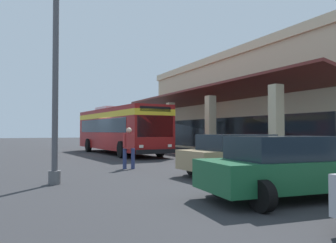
{
  "coord_description": "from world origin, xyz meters",
  "views": [
    {
      "loc": [
        22.02,
        -5.95,
        1.6
      ],
      "look_at": [
        0.72,
        4.18,
        2.25
      ],
      "focal_mm": 36.19,
      "sensor_mm": 36.0,
      "label": 1
    }
  ],
  "objects_px": {
    "parked_sedan_tan": "(240,154)",
    "pedestrian": "(129,145)",
    "parked_sedan_green": "(291,167)",
    "potted_palm": "(160,142)",
    "transit_bus": "(119,127)",
    "lot_light_pole": "(56,36)"
  },
  "relations": [
    {
      "from": "parked_sedan_tan",
      "to": "pedestrian",
      "type": "height_order",
      "value": "pedestrian"
    },
    {
      "from": "parked_sedan_green",
      "to": "potted_palm",
      "type": "bearing_deg",
      "value": 164.09
    },
    {
      "from": "pedestrian",
      "to": "parked_sedan_green",
      "type": "bearing_deg",
      "value": 10.64
    },
    {
      "from": "transit_bus",
      "to": "pedestrian",
      "type": "distance_m",
      "value": 9.65
    },
    {
      "from": "pedestrian",
      "to": "lot_light_pole",
      "type": "xyz_separation_m",
      "value": [
        2.93,
        -3.33,
        3.47
      ]
    },
    {
      "from": "parked_sedan_green",
      "to": "parked_sedan_tan",
      "type": "xyz_separation_m",
      "value": [
        -3.94,
        1.51,
        0.0
      ]
    },
    {
      "from": "parked_sedan_tan",
      "to": "pedestrian",
      "type": "xyz_separation_m",
      "value": [
        -3.66,
        -2.93,
        0.23
      ]
    },
    {
      "from": "transit_bus",
      "to": "parked_sedan_tan",
      "type": "distance_m",
      "value": 13.01
    },
    {
      "from": "transit_bus",
      "to": "parked_sedan_green",
      "type": "bearing_deg",
      "value": -3.42
    },
    {
      "from": "transit_bus",
      "to": "potted_palm",
      "type": "distance_m",
      "value": 6.4
    },
    {
      "from": "parked_sedan_green",
      "to": "pedestrian",
      "type": "xyz_separation_m",
      "value": [
        -7.6,
        -1.43,
        0.23
      ]
    },
    {
      "from": "transit_bus",
      "to": "parked_sedan_green",
      "type": "distance_m",
      "value": 16.96
    },
    {
      "from": "parked_sedan_tan",
      "to": "lot_light_pole",
      "type": "relative_size",
      "value": 0.54
    },
    {
      "from": "transit_bus",
      "to": "parked_sedan_tan",
      "type": "xyz_separation_m",
      "value": [
        12.95,
        0.5,
        -1.1
      ]
    },
    {
      "from": "parked_sedan_tan",
      "to": "pedestrian",
      "type": "distance_m",
      "value": 4.7
    },
    {
      "from": "parked_sedan_green",
      "to": "pedestrian",
      "type": "bearing_deg",
      "value": -169.36
    },
    {
      "from": "parked_sedan_green",
      "to": "lot_light_pole",
      "type": "bearing_deg",
      "value": -134.46
    },
    {
      "from": "lot_light_pole",
      "to": "pedestrian",
      "type": "bearing_deg",
      "value": 131.28
    },
    {
      "from": "parked_sedan_tan",
      "to": "potted_palm",
      "type": "bearing_deg",
      "value": 165.3
    },
    {
      "from": "parked_sedan_green",
      "to": "parked_sedan_tan",
      "type": "bearing_deg",
      "value": 159.06
    },
    {
      "from": "potted_palm",
      "to": "lot_light_pole",
      "type": "height_order",
      "value": "lot_light_pole"
    },
    {
      "from": "parked_sedan_tan",
      "to": "lot_light_pole",
      "type": "distance_m",
      "value": 7.32
    }
  ]
}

